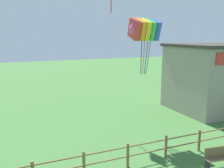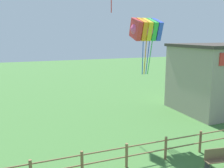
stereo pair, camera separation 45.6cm
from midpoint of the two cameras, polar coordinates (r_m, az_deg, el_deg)
name	(u,v)px [view 2 (the right image)]	position (r m, az deg, el deg)	size (l,w,h in m)	color
wooden_fence	(127,154)	(12.81, 4.42, -15.65)	(18.22, 0.14, 1.26)	brown
seaside_building	(218,77)	(23.45, 23.58, 1.37)	(7.10, 6.13, 5.75)	gray
park_bench_near_fence	(218,158)	(13.90, 24.05, -15.29)	(1.48, 0.61, 1.01)	brown
kite_rainbow_parafoil	(146,29)	(16.14, 8.59, 12.24)	(2.09, 1.47, 3.57)	#E54C8C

